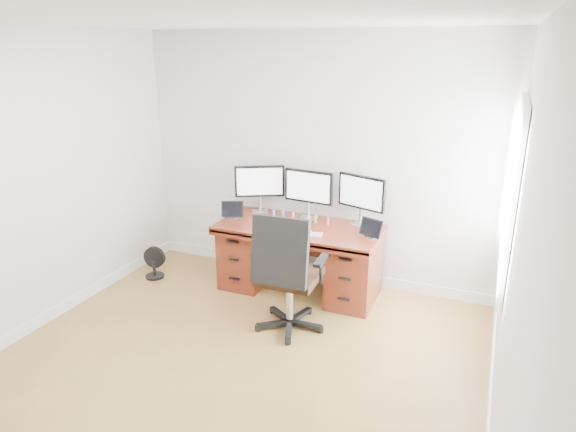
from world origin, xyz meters
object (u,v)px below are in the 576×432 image
at_px(office_chair, 287,293).
at_px(keyboard, 297,230).
at_px(floor_fan, 154,263).
at_px(desk, 300,256).
at_px(monitor_center, 309,188).

bearing_deg(office_chair, keyboard, 102.14).
height_order(floor_fan, keyboard, keyboard).
bearing_deg(office_chair, desk, 101.69).
height_order(desk, keyboard, keyboard).
bearing_deg(desk, keyboard, -77.93).
distance_m(desk, floor_fan, 1.70).
xyz_separation_m(monitor_center, keyboard, (0.04, -0.42, -0.33)).
bearing_deg(desk, office_chair, -76.37).
xyz_separation_m(office_chair, keyboard, (-0.16, 0.63, 0.37)).
xyz_separation_m(floor_fan, keyboard, (1.69, 0.17, 0.58)).
distance_m(office_chair, keyboard, 0.75).
bearing_deg(floor_fan, desk, 3.78).
xyz_separation_m(desk, keyboard, (0.04, -0.18, 0.36)).
height_order(office_chair, monitor_center, monitor_center).
distance_m(floor_fan, keyboard, 1.79).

